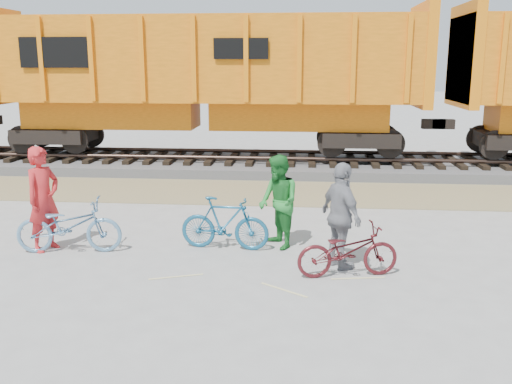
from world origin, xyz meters
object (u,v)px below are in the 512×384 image
at_px(person_man, 278,202).
at_px(person_woman, 341,216).
at_px(bicycle_teal, 225,223).
at_px(person_solo, 43,199).
at_px(bicycle_blue, 69,226).
at_px(bicycle_maroon, 348,251).
at_px(hopper_car_center, 203,76).

height_order(person_man, person_woman, person_woman).
xyz_separation_m(bicycle_teal, person_solo, (-3.35, -0.33, 0.48)).
bearing_deg(person_solo, person_man, -59.67).
xyz_separation_m(bicycle_blue, bicycle_maroon, (5.07, -0.79, -0.06)).
xyz_separation_m(hopper_car_center, bicycle_maroon, (4.05, -9.51, -2.56)).
bearing_deg(person_man, person_woman, 19.68).
distance_m(hopper_car_center, bicycle_maroon, 10.65).
height_order(hopper_car_center, bicycle_teal, hopper_car_center).
relative_size(bicycle_teal, bicycle_maroon, 1.00).
height_order(bicycle_blue, person_man, person_man).
relative_size(hopper_car_center, bicycle_blue, 7.24).
relative_size(bicycle_blue, person_woman, 1.05).
bearing_deg(hopper_car_center, bicycle_maroon, -66.91).
bearing_deg(bicycle_teal, person_woman, -106.04).
bearing_deg(person_man, bicycle_blue, -108.60).
distance_m(bicycle_teal, person_woman, 2.30).
distance_m(bicycle_maroon, person_man, 1.92).
xyz_separation_m(person_man, person_woman, (1.11, -1.02, 0.03)).
bearing_deg(bicycle_teal, bicycle_maroon, -113.69).
xyz_separation_m(bicycle_maroon, person_solo, (-5.57, 0.89, 0.54)).
height_order(bicycle_blue, person_solo, person_solo).
bearing_deg(bicycle_teal, person_man, -73.52).
height_order(bicycle_teal, person_woman, person_woman).
bearing_deg(person_woman, bicycle_maroon, 164.78).
xyz_separation_m(bicycle_blue, person_woman, (4.97, -0.39, 0.41)).
distance_m(bicycle_teal, person_solo, 3.40).
relative_size(person_solo, person_woman, 1.07).
bearing_deg(bicycle_blue, person_woman, -102.31).
distance_m(bicycle_blue, bicycle_teal, 2.89).
bearing_deg(bicycle_teal, hopper_car_center, 17.69).
distance_m(bicycle_maroon, person_woman, 0.63).
distance_m(hopper_car_center, person_woman, 10.15).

